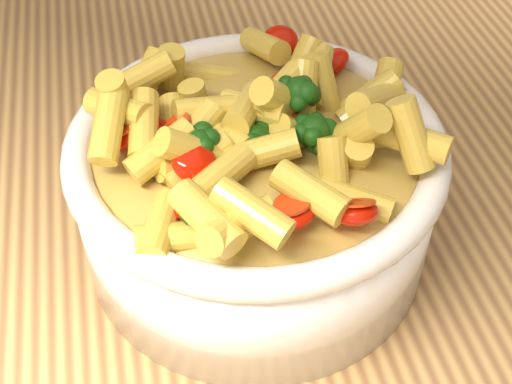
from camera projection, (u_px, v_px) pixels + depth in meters
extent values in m
cube|color=tan|center=(320.00, 221.00, 0.56)|extent=(1.20, 0.80, 0.04)
cylinder|color=white|center=(256.00, 197.00, 0.49)|extent=(0.24, 0.24, 0.09)
ellipsoid|color=white|center=(256.00, 226.00, 0.51)|extent=(0.22, 0.22, 0.04)
torus|color=white|center=(256.00, 145.00, 0.45)|extent=(0.25, 0.25, 0.02)
ellipsoid|color=gold|center=(256.00, 145.00, 0.45)|extent=(0.21, 0.21, 0.02)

